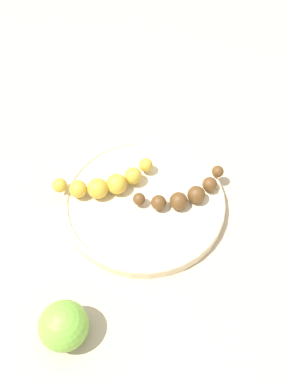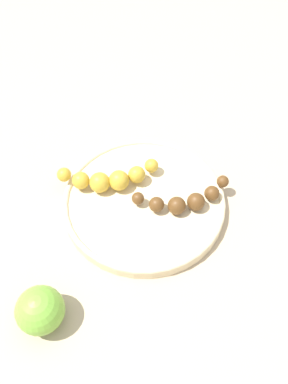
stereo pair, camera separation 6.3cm
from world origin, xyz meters
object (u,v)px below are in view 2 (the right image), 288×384
Objects in this scene: fruit_bowl at (144,201)px; banana_spotted at (109,178)px; banana_overripe at (185,200)px; apple_green at (40,310)px.

banana_spotted is (-0.06, 0.02, 0.02)m from fruit_bowl.
fruit_bowl is 0.07m from banana_overripe.
banana_spotted reaches higher than banana_overripe.
apple_green is at bearing -62.33° from banana_overripe.
fruit_bowl is at bearing 60.69° from apple_green.
fruit_bowl is at bearing 55.56° from banana_spotted.
fruit_bowl is 4.10× the size of apple_green.
fruit_bowl is 0.07m from banana_spotted.
apple_green is at bearing -119.31° from fruit_bowl.
banana_spotted is 0.24m from apple_green.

